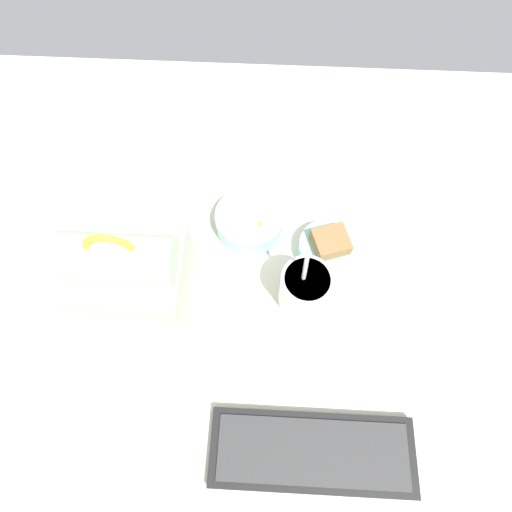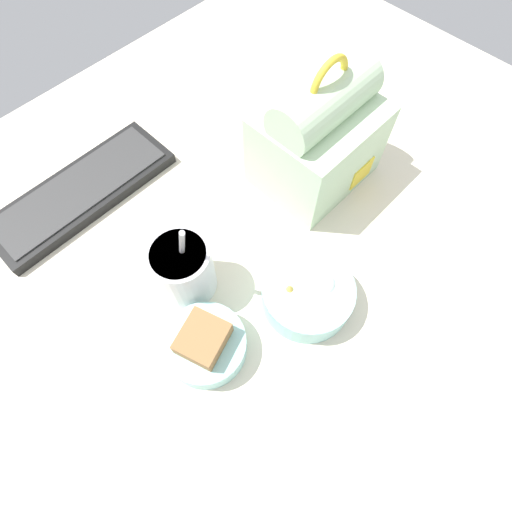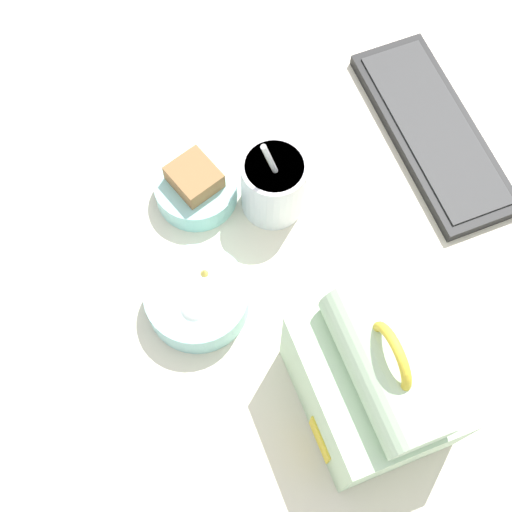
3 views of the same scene
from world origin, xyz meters
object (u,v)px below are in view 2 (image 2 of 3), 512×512
keyboard (81,191)px  lunch_bag (318,138)px  bento_bowl_snacks (307,294)px  soup_cup (183,269)px  bento_bowl_sandwich (205,344)px

keyboard → lunch_bag: 39.44cm
keyboard → bento_bowl_snacks: 40.66cm
keyboard → lunch_bag: lunch_bag is taller
lunch_bag → bento_bowl_snacks: bearing=-141.6°
soup_cup → keyboard: bearing=93.8°
bento_bowl_snacks → soup_cup: bearing=125.5°
bento_bowl_snacks → lunch_bag: bearing=38.4°
lunch_bag → keyboard: bearing=141.0°
keyboard → soup_cup: size_ratio=1.90×
keyboard → bento_bowl_sandwich: size_ratio=2.82×
bento_bowl_sandwich → bento_bowl_snacks: 15.61cm
keyboard → bento_bowl_sandwich: bento_bowl_sandwich is taller
soup_cup → bento_bowl_snacks: size_ratio=1.27×
lunch_bag → bento_bowl_snacks: 24.22cm
soup_cup → lunch_bag: bearing=0.8°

